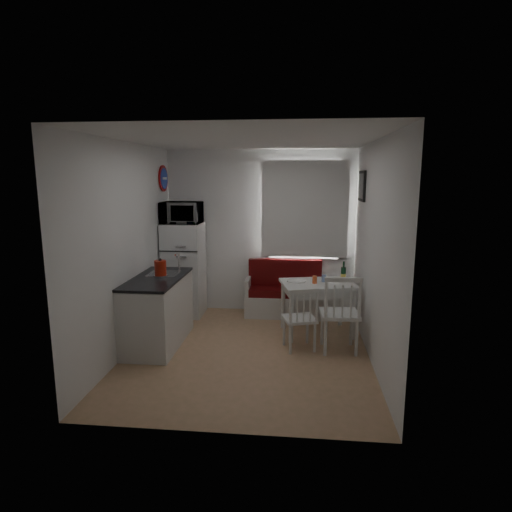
# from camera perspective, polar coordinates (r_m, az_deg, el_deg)

# --- Properties ---
(floor) EXTENTS (3.00, 3.50, 0.02)m
(floor) POSITION_cam_1_polar(r_m,az_deg,el_deg) (5.54, -1.10, -12.64)
(floor) COLOR tan
(floor) RESTS_ON ground
(ceiling) EXTENTS (3.00, 3.50, 0.02)m
(ceiling) POSITION_cam_1_polar(r_m,az_deg,el_deg) (5.11, -1.21, 15.27)
(ceiling) COLOR white
(ceiling) RESTS_ON wall_back
(wall_back) EXTENTS (3.00, 0.02, 2.60)m
(wall_back) POSITION_cam_1_polar(r_m,az_deg,el_deg) (6.89, 0.61, 3.22)
(wall_back) COLOR white
(wall_back) RESTS_ON floor
(wall_front) EXTENTS (3.00, 0.02, 2.60)m
(wall_front) POSITION_cam_1_polar(r_m,az_deg,el_deg) (3.47, -4.65, -4.18)
(wall_front) COLOR white
(wall_front) RESTS_ON floor
(wall_left) EXTENTS (0.02, 3.50, 2.60)m
(wall_left) POSITION_cam_1_polar(r_m,az_deg,el_deg) (5.55, -16.72, 0.98)
(wall_left) COLOR white
(wall_left) RESTS_ON floor
(wall_right) EXTENTS (0.02, 3.50, 2.60)m
(wall_right) POSITION_cam_1_polar(r_m,az_deg,el_deg) (5.20, 15.48, 0.43)
(wall_right) COLOR white
(wall_right) RESTS_ON floor
(window) EXTENTS (1.22, 0.06, 1.47)m
(window) POSITION_cam_1_polar(r_m,az_deg,el_deg) (6.79, 6.51, 5.81)
(window) COLOR silver
(window) RESTS_ON wall_back
(curtain) EXTENTS (1.35, 0.02, 1.50)m
(curtain) POSITION_cam_1_polar(r_m,az_deg,el_deg) (6.72, 6.53, 6.18)
(curtain) COLOR white
(curtain) RESTS_ON wall_back
(kitchen_counter) EXTENTS (0.62, 1.32, 1.16)m
(kitchen_counter) POSITION_cam_1_polar(r_m,az_deg,el_deg) (5.78, -12.91, -7.09)
(kitchen_counter) COLOR silver
(kitchen_counter) RESTS_ON floor
(wall_sign) EXTENTS (0.03, 0.40, 0.40)m
(wall_sign) POSITION_cam_1_polar(r_m,az_deg,el_deg) (6.83, -12.19, 10.08)
(wall_sign) COLOR navy
(wall_sign) RESTS_ON wall_left
(picture_frame) EXTENTS (0.04, 0.52, 0.42)m
(picture_frame) POSITION_cam_1_polar(r_m,az_deg,el_deg) (6.21, 13.91, 9.05)
(picture_frame) COLOR black
(picture_frame) RESTS_ON wall_right
(bench) EXTENTS (1.22, 0.47, 0.87)m
(bench) POSITION_cam_1_polar(r_m,az_deg,el_deg) (6.83, 3.81, -5.53)
(bench) COLOR silver
(bench) RESTS_ON floor
(dining_table) EXTENTS (1.11, 0.89, 0.74)m
(dining_table) POSITION_cam_1_polar(r_m,az_deg,el_deg) (6.00, 8.26, -4.30)
(dining_table) COLOR silver
(dining_table) RESTS_ON floor
(chair_left) EXTENTS (0.48, 0.48, 0.45)m
(chair_left) POSITION_cam_1_polar(r_m,az_deg,el_deg) (5.40, 5.83, -7.48)
(chair_left) COLOR silver
(chair_left) RESTS_ON floor
(chair_right) EXTENTS (0.50, 0.48, 0.54)m
(chair_right) POSITION_cam_1_polar(r_m,az_deg,el_deg) (5.38, 11.22, -6.55)
(chair_right) COLOR silver
(chair_right) RESTS_ON floor
(fridge) EXTENTS (0.59, 0.59, 1.47)m
(fridge) POSITION_cam_1_polar(r_m,az_deg,el_deg) (6.85, -9.55, -1.78)
(fridge) COLOR white
(fridge) RESTS_ON floor
(microwave) EXTENTS (0.60, 0.41, 0.33)m
(microwave) POSITION_cam_1_polar(r_m,az_deg,el_deg) (6.67, -9.90, 5.70)
(microwave) COLOR white
(microwave) RESTS_ON fridge
(kettle) EXTENTS (0.18, 0.18, 0.24)m
(kettle) POSITION_cam_1_polar(r_m,az_deg,el_deg) (5.63, -12.62, -1.59)
(kettle) COLOR #A81E0D
(kettle) RESTS_ON kitchen_counter
(wine_bottle) EXTENTS (0.07, 0.07, 0.29)m
(wine_bottle) POSITION_cam_1_polar(r_m,az_deg,el_deg) (6.07, 11.58, -2.03)
(wine_bottle) COLOR #133C21
(wine_bottle) RESTS_ON dining_table
(drinking_glass_orange) EXTENTS (0.06, 0.06, 0.11)m
(drinking_glass_orange) POSITION_cam_1_polar(r_m,az_deg,el_deg) (5.91, 7.83, -3.14)
(drinking_glass_orange) COLOR #E95A26
(drinking_glass_orange) RESTS_ON dining_table
(drinking_glass_blue) EXTENTS (0.06, 0.06, 0.10)m
(drinking_glass_blue) POSITION_cam_1_polar(r_m,az_deg,el_deg) (6.02, 9.03, -2.96)
(drinking_glass_blue) COLOR #7897CC
(drinking_glass_blue) RESTS_ON dining_table
(plate) EXTENTS (0.26, 0.26, 0.02)m
(plate) POSITION_cam_1_polar(r_m,az_deg,el_deg) (5.99, 5.40, -3.34)
(plate) COLOR white
(plate) RESTS_ON dining_table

